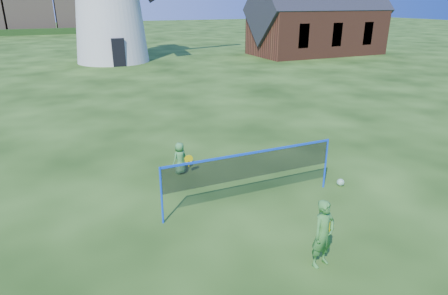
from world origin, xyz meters
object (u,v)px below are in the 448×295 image
object	(u,v)px
player_girl	(323,234)
player_boy	(180,158)
play_ball	(341,182)
chapel	(317,21)
badminton_net	(251,166)

from	to	relation	value
player_girl	player_boy	size ratio (longest dim) A/B	1.44
player_girl	play_ball	size ratio (longest dim) A/B	6.92
chapel	badminton_net	size ratio (longest dim) A/B	2.79
chapel	badminton_net	world-z (taller)	chapel
player_boy	play_ball	size ratio (longest dim) A/B	4.80
chapel	player_girl	distance (m)	36.36
chapel	player_boy	distance (m)	32.84
play_ball	badminton_net	bearing A→B (deg)	177.62
chapel	player_boy	xyz separation A→B (m)	(-22.67, -23.58, -2.83)
badminton_net	player_boy	size ratio (longest dim) A/B	4.79
player_girl	player_boy	distance (m)	5.86
chapel	player_girl	size ratio (longest dim) A/B	9.26
chapel	play_ball	world-z (taller)	chapel
badminton_net	play_ball	world-z (taller)	badminton_net
player_girl	play_ball	bearing A→B (deg)	32.89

